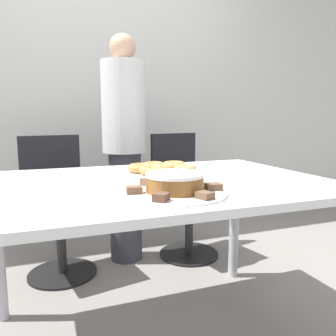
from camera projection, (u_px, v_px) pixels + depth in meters
wall_back at (96, 85)px, 2.79m from camera, size 8.00×0.05×2.60m
table at (154, 200)px, 1.40m from camera, size 1.47×1.00×0.75m
person_standing at (124, 144)px, 2.28m from camera, size 0.30×0.30×1.58m
office_chair_left at (57, 208)px, 2.14m from camera, size 0.52×0.52×0.90m
office_chair_right at (185, 197)px, 2.45m from camera, size 0.53×0.53×0.90m
plate_cake at (175, 193)px, 1.13m from camera, size 0.36×0.36×0.01m
plate_donuts at (163, 173)px, 1.55m from camera, size 0.36×0.36×0.01m
frosted_cake at (175, 182)px, 1.13m from camera, size 0.20×0.20×0.07m
lamington_0 at (161, 197)px, 1.00m from camera, size 0.06×0.06×0.02m
lamington_1 at (205, 195)px, 1.03m from camera, size 0.06×0.06×0.02m
lamington_2 at (213, 187)px, 1.16m from camera, size 0.06×0.05×0.02m
lamington_3 at (186, 180)px, 1.26m from camera, size 0.07×0.07×0.03m
lamington_4 at (150, 182)px, 1.23m from camera, size 0.07×0.07×0.03m
lamington_5 at (134, 190)px, 1.10m from camera, size 0.06×0.05×0.02m
donut_0 at (163, 168)px, 1.55m from camera, size 0.12×0.12×0.04m
donut_1 at (141, 168)px, 1.54m from camera, size 0.12×0.12×0.04m
donut_2 at (152, 170)px, 1.48m from camera, size 0.12×0.12×0.04m
donut_3 at (170, 171)px, 1.49m from camera, size 0.12×0.12×0.03m
donut_4 at (185, 168)px, 1.56m from camera, size 0.11×0.11×0.03m
donut_5 at (174, 165)px, 1.62m from camera, size 0.12×0.12×0.04m
donut_6 at (154, 165)px, 1.64m from camera, size 0.11×0.11×0.03m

